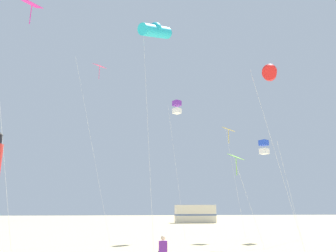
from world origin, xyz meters
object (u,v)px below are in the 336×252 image
at_px(kite_box_blue, 264,147).
at_px(kite_diamond_lime, 236,160).
at_px(kite_tube_cyan, 155,31).
at_px(rv_van_cream, 195,214).
at_px(kite_diamond_magenta, 29,14).
at_px(kite_flyer_standing, 163,249).
at_px(kite_diamond_gold, 229,133).
at_px(kite_tube_scarlet, 270,73).
at_px(kite_diamond_rainbow, 99,74).
at_px(kite_box_violet, 177,107).

bearing_deg(kite_box_blue, kite_diamond_lime, -132.06).
relative_size(kite_tube_cyan, rv_van_cream, 2.03).
relative_size(kite_diamond_lime, rv_van_cream, 0.89).
bearing_deg(kite_diamond_magenta, kite_diamond_lime, 18.86).
bearing_deg(kite_flyer_standing, kite_diamond_magenta, -14.84).
bearing_deg(kite_diamond_gold, kite_box_blue, -21.28).
xyz_separation_m(kite_tube_scarlet, kite_box_blue, (3.80, 9.65, -2.02)).
distance_m(kite_flyer_standing, kite_diamond_lime, 8.88).
bearing_deg(kite_diamond_rainbow, kite_box_violet, 8.22).
bearing_deg(kite_diamond_gold, rv_van_cream, 84.15).
distance_m(kite_tube_cyan, rv_van_cream, 38.44).
relative_size(kite_flyer_standing, rv_van_cream, 0.18).
relative_size(kite_box_violet, kite_box_blue, 1.48).
xyz_separation_m(kite_diamond_gold, kite_diamond_lime, (-1.39, -5.41, -3.08)).
height_order(kite_tube_cyan, kite_diamond_lime, kite_tube_cyan).
distance_m(kite_flyer_standing, kite_box_blue, 14.91).
relative_size(kite_diamond_lime, kite_tube_scarlet, 0.58).
distance_m(kite_diamond_gold, kite_diamond_lime, 6.38).
bearing_deg(kite_diamond_magenta, kite_flyer_standing, -7.59).
bearing_deg(kite_diamond_rainbow, kite_flyer_standing, -67.99).
bearing_deg(kite_box_violet, kite_box_blue, -14.92).
height_order(kite_diamond_rainbow, kite_box_blue, kite_diamond_rainbow).
height_order(kite_diamond_gold, kite_box_violet, kite_box_violet).
relative_size(kite_diamond_lime, kite_box_blue, 0.75).
bearing_deg(kite_diamond_rainbow, kite_box_blue, -3.61).
distance_m(kite_box_blue, rv_van_cream, 28.38).
xyz_separation_m(kite_tube_cyan, kite_box_violet, (2.77, 9.55, -1.52)).
bearing_deg(kite_tube_cyan, kite_diamond_lime, 30.32).
bearing_deg(kite_flyer_standing, kite_box_blue, -141.65).
distance_m(kite_flyer_standing, kite_diamond_gold, 14.83).
height_order(kite_tube_cyan, kite_diamond_rainbow, kite_diamond_rainbow).
xyz_separation_m(kite_box_violet, kite_box_blue, (6.87, -1.83, -3.70)).
bearing_deg(kite_tube_cyan, kite_diamond_gold, 51.00).
height_order(kite_flyer_standing, kite_diamond_rainbow, kite_diamond_rainbow).
relative_size(kite_diamond_lime, kite_box_violet, 0.50).
bearing_deg(kite_diamond_magenta, kite_box_blue, 27.80).
bearing_deg(kite_flyer_standing, kite_tube_scarlet, 172.07).
height_order(kite_diamond_lime, kite_box_violet, kite_box_violet).
bearing_deg(kite_tube_scarlet, kite_flyer_standing, 179.32).
bearing_deg(kite_flyer_standing, kite_diamond_lime, -143.51).
xyz_separation_m(kite_tube_scarlet, kite_diamond_rainbow, (-9.81, 10.51, 4.05)).
bearing_deg(kite_diamond_rainbow, kite_tube_scarlet, -46.98).
relative_size(kite_diamond_rainbow, rv_van_cream, 2.20).
height_order(kite_diamond_gold, kite_diamond_lime, kite_diamond_gold).
relative_size(kite_flyer_standing, kite_tube_cyan, 0.09).
relative_size(kite_diamond_gold, kite_diamond_magenta, 0.69).
relative_size(kite_tube_cyan, kite_box_violet, 1.14).
xyz_separation_m(kite_flyer_standing, rv_van_cream, (9.55, 37.38, 0.78)).
bearing_deg(rv_van_cream, kite_box_blue, -90.31).
relative_size(kite_flyer_standing, kite_diamond_magenta, 0.09).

